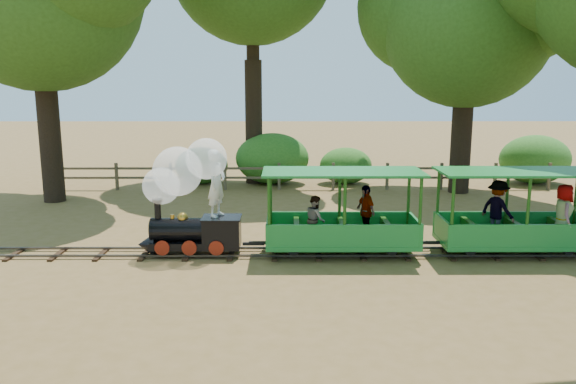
{
  "coord_description": "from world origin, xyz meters",
  "views": [
    {
      "loc": [
        -0.73,
        -12.43,
        3.93
      ],
      "look_at": [
        -0.69,
        0.5,
        1.38
      ],
      "focal_mm": 35.0,
      "sensor_mm": 36.0,
      "label": 1
    }
  ],
  "objects_px": {
    "carriage_front": "(342,222)",
    "carriage_rear": "(518,219)",
    "locomotive": "(187,188)",
    "fence": "(306,174)"
  },
  "relations": [
    {
      "from": "carriage_front",
      "to": "carriage_rear",
      "type": "xyz_separation_m",
      "value": [
        4.03,
        -0.0,
        0.07
      ]
    },
    {
      "from": "locomotive",
      "to": "fence",
      "type": "bearing_deg",
      "value": 69.37
    },
    {
      "from": "carriage_rear",
      "to": "fence",
      "type": "distance_m",
      "value": 9.22
    },
    {
      "from": "carriage_rear",
      "to": "fence",
      "type": "xyz_separation_m",
      "value": [
        -4.58,
        8.0,
        -0.27
      ]
    },
    {
      "from": "locomotive",
      "to": "fence",
      "type": "distance_m",
      "value": 8.52
    },
    {
      "from": "carriage_front",
      "to": "carriage_rear",
      "type": "height_order",
      "value": "same"
    },
    {
      "from": "fence",
      "to": "carriage_front",
      "type": "bearing_deg",
      "value": -86.13
    },
    {
      "from": "fence",
      "to": "carriage_rear",
      "type": "bearing_deg",
      "value": -60.23
    },
    {
      "from": "locomotive",
      "to": "carriage_rear",
      "type": "xyz_separation_m",
      "value": [
        7.56,
        -0.07,
        -0.71
      ]
    },
    {
      "from": "carriage_front",
      "to": "fence",
      "type": "xyz_separation_m",
      "value": [
        -0.54,
        7.99,
        -0.2
      ]
    }
  ]
}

